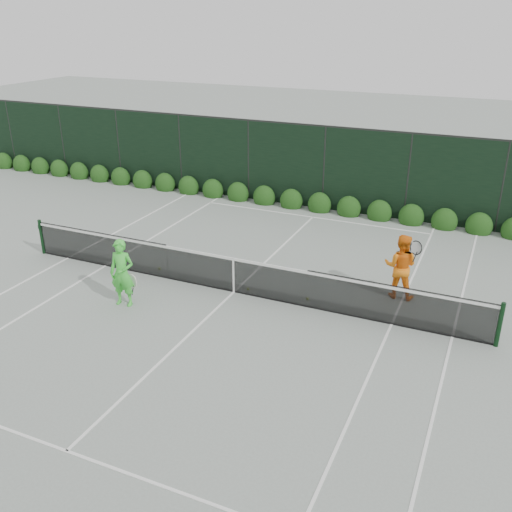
% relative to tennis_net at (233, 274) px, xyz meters
% --- Properties ---
extents(ground, '(80.00, 80.00, 0.00)m').
position_rel_tennis_net_xyz_m(ground, '(0.02, 0.00, -0.53)').
color(ground, gray).
rests_on(ground, ground).
extents(tennis_net, '(12.90, 0.10, 1.07)m').
position_rel_tennis_net_xyz_m(tennis_net, '(0.00, 0.00, 0.00)').
color(tennis_net, black).
rests_on(tennis_net, ground).
extents(player_woman, '(0.69, 0.50, 1.72)m').
position_rel_tennis_net_xyz_m(player_woman, '(-2.18, -1.70, 0.33)').
color(player_woman, '#43D73F').
rests_on(player_woman, ground).
extents(player_man, '(0.93, 0.67, 1.70)m').
position_rel_tennis_net_xyz_m(player_man, '(3.98, 1.50, 0.32)').
color(player_man, orange).
rests_on(player_man, ground).
extents(court_lines, '(11.03, 23.83, 0.01)m').
position_rel_tennis_net_xyz_m(court_lines, '(0.02, 0.00, -0.53)').
color(court_lines, white).
rests_on(court_lines, ground).
extents(windscreen_fence, '(32.00, 21.07, 3.06)m').
position_rel_tennis_net_xyz_m(windscreen_fence, '(0.02, -2.71, 0.98)').
color(windscreen_fence, black).
rests_on(windscreen_fence, ground).
extents(hedge_row, '(31.66, 0.65, 0.94)m').
position_rel_tennis_net_xyz_m(hedge_row, '(0.02, 7.15, -0.30)').
color(hedge_row, black).
rests_on(hedge_row, ground).
extents(tennis_balls, '(4.52, 0.21, 0.07)m').
position_rel_tennis_net_xyz_m(tennis_balls, '(-0.09, 0.34, -0.50)').
color(tennis_balls, '#CDEF35').
rests_on(tennis_balls, ground).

